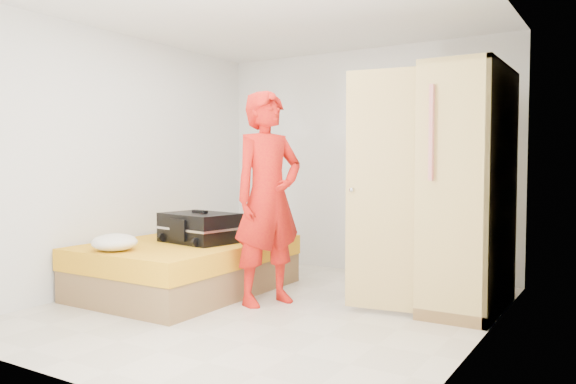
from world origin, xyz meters
The scene contains 7 objects.
room centered at (0.00, 0.00, 1.30)m, with size 4.00×4.02×2.60m.
bed centered at (-1.05, 0.12, 0.25)m, with size 1.42×2.02×0.50m.
wardrobe centered at (1.45, 0.85, 1.00)m, with size 1.17×1.26×2.10m.
person centered at (-0.10, 0.14, 0.96)m, with size 0.70×0.46×1.92m, color red.
suitcase centered at (-0.91, 0.15, 0.64)m, with size 0.81×0.65×0.32m.
round_cushion centered at (-1.19, -0.67, 0.58)m, with size 0.40×0.40×0.15m, color white.
pillow centered at (-0.91, 0.97, 0.55)m, with size 0.58×0.29×0.10m, color white.
Camera 1 is at (2.70, -4.07, 1.28)m, focal length 35.00 mm.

